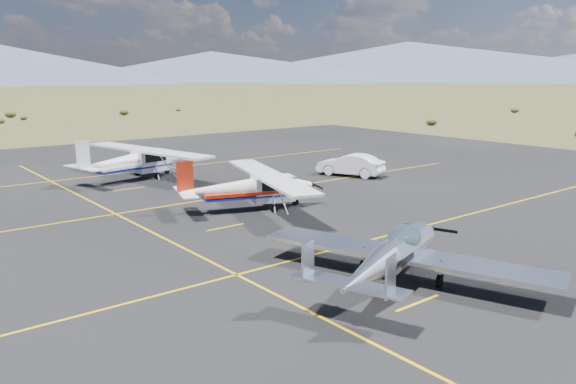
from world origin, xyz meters
name	(u,v)px	position (x,y,z in m)	size (l,w,h in m)	color
ground	(395,255)	(0.00, 0.00, 0.00)	(1600.00, 1600.00, 0.00)	#383D1C
apron	(284,219)	(0.00, 7.00, 0.00)	(72.00, 72.00, 0.02)	black
aircraft_low_wing	(395,254)	(-2.38, -2.02, 1.07)	(7.54, 10.17, 2.24)	silver
aircraft_cessna	(250,187)	(-0.21, 9.61, 1.20)	(7.29, 10.58, 2.71)	white
aircraft_plain	(133,160)	(-1.51, 21.16, 1.30)	(7.36, 11.59, 2.93)	silver
sedan	(350,165)	(10.74, 13.40, 0.76)	(1.59, 4.55, 1.50)	white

